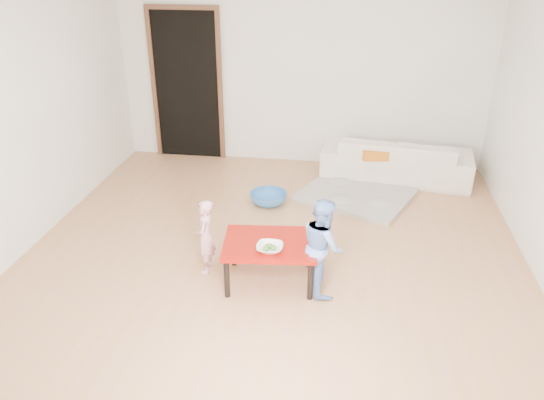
% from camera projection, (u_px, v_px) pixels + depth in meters
% --- Properties ---
extents(floor, '(5.00, 5.00, 0.01)m').
position_uv_depth(floor, '(275.00, 248.00, 5.46)').
color(floor, tan).
rests_on(floor, ground).
extents(back_wall, '(5.00, 0.02, 2.60)m').
position_uv_depth(back_wall, '(301.00, 70.00, 7.12)').
color(back_wall, white).
rests_on(back_wall, floor).
extents(left_wall, '(0.02, 5.00, 2.60)m').
position_uv_depth(left_wall, '(25.00, 116.00, 5.22)').
color(left_wall, white).
rests_on(left_wall, floor).
extents(doorway, '(1.02, 0.08, 2.11)m').
position_uv_depth(doorway, '(187.00, 86.00, 7.43)').
color(doorway, brown).
rests_on(doorway, back_wall).
extents(sofa, '(1.99, 0.97, 0.56)m').
position_uv_depth(sofa, '(396.00, 158.00, 6.99)').
color(sofa, white).
rests_on(sofa, floor).
extents(cushion, '(0.52, 0.48, 0.12)m').
position_uv_depth(cushion, '(379.00, 151.00, 6.80)').
color(cushion, orange).
rests_on(cushion, sofa).
extents(red_table, '(0.89, 0.70, 0.42)m').
position_uv_depth(red_table, '(270.00, 262.00, 4.85)').
color(red_table, '#920F07').
rests_on(red_table, floor).
extents(bowl, '(0.23, 0.23, 0.06)m').
position_uv_depth(bowl, '(270.00, 248.00, 4.61)').
color(bowl, white).
rests_on(bowl, red_table).
extents(broccoli, '(0.12, 0.12, 0.06)m').
position_uv_depth(broccoli, '(270.00, 248.00, 4.61)').
color(broccoli, '#2D5919').
rests_on(broccoli, red_table).
extents(child_pink, '(0.19, 0.28, 0.73)m').
position_uv_depth(child_pink, '(205.00, 237.00, 4.95)').
color(child_pink, '#CF5E73').
rests_on(child_pink, floor).
extents(child_blue, '(0.47, 0.53, 0.90)m').
position_uv_depth(child_blue, '(323.00, 246.00, 4.63)').
color(child_blue, '#5E87DA').
rests_on(child_blue, floor).
extents(basin, '(0.45, 0.45, 0.14)m').
position_uv_depth(basin, '(269.00, 198.00, 6.37)').
color(basin, '#3170BC').
rests_on(basin, floor).
extents(blanket, '(1.56, 1.45, 0.06)m').
position_uv_depth(blanket, '(356.00, 195.00, 6.54)').
color(blanket, '#B2A99D').
rests_on(blanket, floor).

